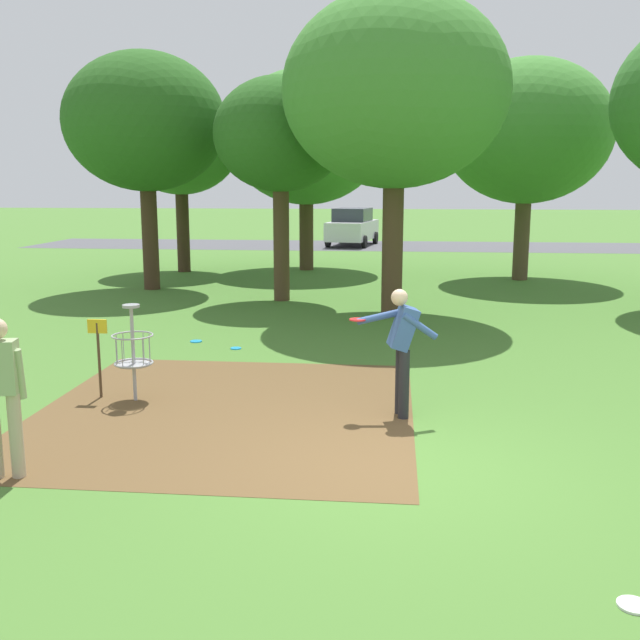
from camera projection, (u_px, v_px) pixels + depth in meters
ground_plane at (393, 465)px, 7.97m from camera, size 160.00×160.00×0.00m
dirt_tee_pad at (226, 410)px, 9.86m from camera, size 5.07×5.40×0.01m
disc_golf_basket at (129, 349)px, 10.20m from camera, size 0.98×0.58×1.39m
player_foreground_watching at (402, 344)px, 9.47m from camera, size 1.16×0.43×1.71m
player_throwing at (1, 389)px, 7.45m from camera, size 0.49×0.43×1.71m
frisbee_near_basket at (634, 605)px, 5.30m from camera, size 0.24×0.24×0.02m
frisbee_by_tee at (236, 348)px, 13.53m from camera, size 0.20×0.20×0.02m
frisbee_mid_grass at (196, 341)px, 14.13m from camera, size 0.23×0.23×0.02m
tree_near_right at (306, 138)px, 25.04m from camera, size 5.44×5.44×6.93m
tree_mid_left at (395, 92)px, 16.06m from camera, size 5.07×5.07×7.24m
tree_mid_center at (180, 144)px, 24.55m from camera, size 4.06×4.06×6.11m
tree_mid_right at (145, 123)px, 20.30m from camera, size 4.54×4.54×6.67m
tree_far_left at (280, 136)px, 18.38m from camera, size 3.42×3.42×5.73m
tree_far_center at (527, 132)px, 22.39m from camera, size 5.22×5.22×6.84m
parking_lot_strip at (395, 246)px, 35.69m from camera, size 36.00×6.00×0.01m
parked_car_leftmost at (352, 227)px, 35.81m from camera, size 2.51×4.45×1.84m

